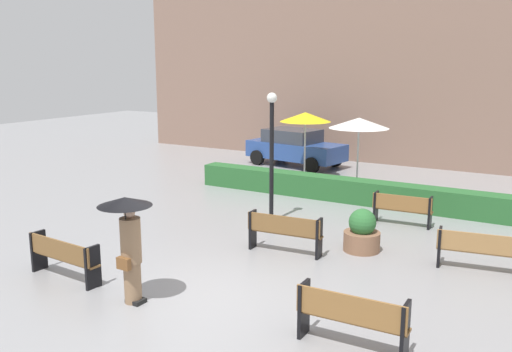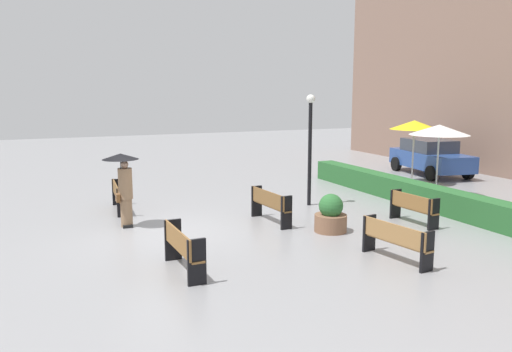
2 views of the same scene
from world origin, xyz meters
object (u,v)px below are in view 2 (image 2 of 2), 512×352
at_px(pedestrian_with_umbrella, 123,179).
at_px(patio_umbrella_yellow, 414,125).
at_px(bench_near_left, 119,195).
at_px(parked_car, 430,156).
at_px(bench_back_row, 413,206).
at_px(bench_mid_center, 270,203).
at_px(bench_near_right, 182,247).
at_px(planter_pot, 331,215).
at_px(lamp_post, 310,137).
at_px(bench_far_right, 395,239).
at_px(patio_umbrella_white, 439,130).

bearing_deg(pedestrian_with_umbrella, patio_umbrella_yellow, 99.69).
bearing_deg(bench_near_left, parked_car, 96.42).
bearing_deg(bench_back_row, bench_near_left, -124.00).
bearing_deg(pedestrian_with_umbrella, bench_mid_center, 72.74).
bearing_deg(patio_umbrella_yellow, bench_near_right, -61.36).
bearing_deg(planter_pot, lamp_post, 160.77).
bearing_deg(bench_mid_center, parked_car, 115.13).
relative_size(planter_pot, patio_umbrella_yellow, 0.40).
height_order(bench_near_left, patio_umbrella_yellow, patio_umbrella_yellow).
xyz_separation_m(bench_far_right, pedestrian_with_umbrella, (-5.32, -4.95, 0.82)).
bearing_deg(patio_umbrella_white, planter_pot, -68.73).
height_order(pedestrian_with_umbrella, lamp_post, lamp_post).
distance_m(bench_mid_center, patio_umbrella_yellow, 8.62).
xyz_separation_m(bench_near_right, patio_umbrella_white, (-3.61, 10.10, 1.84)).
distance_m(bench_mid_center, pedestrian_with_umbrella, 4.10).
distance_m(bench_far_right, parked_car, 12.66).
height_order(planter_pot, patio_umbrella_yellow, patio_umbrella_yellow).
height_order(bench_near_left, bench_near_right, bench_near_right).
bearing_deg(bench_mid_center, patio_umbrella_yellow, 112.20).
relative_size(bench_far_right, parked_car, 0.41).
xyz_separation_m(bench_far_right, bench_near_right, (-1.21, -4.48, 0.04)).
bearing_deg(planter_pot, pedestrian_with_umbrella, -118.65).
bearing_deg(bench_mid_center, bench_near_left, -130.93).
bearing_deg(parked_car, planter_pot, -55.32).
relative_size(bench_mid_center, pedestrian_with_umbrella, 0.89).
bearing_deg(bench_back_row, lamp_post, -155.49).
relative_size(bench_near_left, pedestrian_with_umbrella, 0.92).
bearing_deg(pedestrian_with_umbrella, planter_pot, 61.35).
bearing_deg(patio_umbrella_white, bench_back_row, -51.88).
distance_m(bench_mid_center, bench_back_row, 4.03).
relative_size(bench_near_left, patio_umbrella_yellow, 0.74).
height_order(lamp_post, parked_car, lamp_post).
xyz_separation_m(bench_mid_center, bench_far_right, (4.12, 1.11, -0.05)).
relative_size(bench_near_left, bench_near_right, 1.06).
bearing_deg(bench_far_right, lamp_post, 169.62).
bearing_deg(bench_far_right, patio_umbrella_white, 130.58).
height_order(bench_far_right, bench_near_right, bench_near_right).
relative_size(bench_back_row, lamp_post, 0.45).
bearing_deg(bench_near_right, patio_umbrella_white, 109.67).
height_order(bench_back_row, patio_umbrella_yellow, patio_umbrella_yellow).
bearing_deg(bench_back_row, patio_umbrella_yellow, 139.76).
xyz_separation_m(bench_near_left, bench_mid_center, (3.20, 3.69, 0.04)).
bearing_deg(planter_pot, parked_car, 124.68).
xyz_separation_m(bench_mid_center, patio_umbrella_yellow, (-3.18, 7.80, 1.81)).
height_order(bench_back_row, parked_car, parked_car).
distance_m(bench_near_right, patio_umbrella_white, 10.88).
height_order(pedestrian_with_umbrella, planter_pot, pedestrian_with_umbrella).
bearing_deg(bench_back_row, bench_mid_center, -115.58).
relative_size(bench_mid_center, patio_umbrella_yellow, 0.71).
bearing_deg(bench_mid_center, bench_back_row, 64.42).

